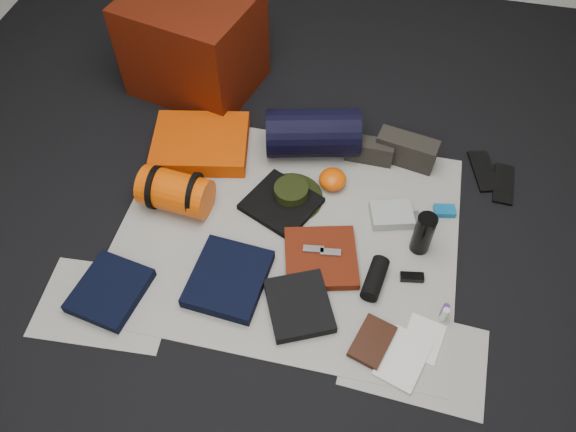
% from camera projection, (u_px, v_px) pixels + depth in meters
% --- Properties ---
extents(floor, '(4.50, 4.50, 0.02)m').
position_uv_depth(floor, '(288.00, 234.00, 2.70)').
color(floor, black).
rests_on(floor, ground).
extents(newspaper_mat, '(1.60, 1.30, 0.01)m').
position_uv_depth(newspaper_mat, '(288.00, 232.00, 2.69)').
color(newspaper_mat, '#B9B6AB').
rests_on(newspaper_mat, floor).
extents(newspaper_sheet_front_left, '(0.61, 0.44, 0.00)m').
position_uv_depth(newspaper_sheet_front_left, '(105.00, 304.00, 2.46)').
color(newspaper_sheet_front_left, '#B9B6AB').
rests_on(newspaper_sheet_front_left, floor).
extents(newspaper_sheet_front_right, '(0.60, 0.43, 0.00)m').
position_uv_depth(newspaper_sheet_front_right, '(415.00, 357.00, 2.32)').
color(newspaper_sheet_front_right, '#B9B6AB').
rests_on(newspaper_sheet_front_right, floor).
extents(red_cabinet, '(0.77, 0.69, 0.55)m').
position_uv_depth(red_cabinet, '(194.00, 44.00, 3.13)').
color(red_cabinet, '#4E1205').
rests_on(red_cabinet, floor).
extents(sleeping_pad, '(0.56, 0.49, 0.09)m').
position_uv_depth(sleeping_pad, '(201.00, 143.00, 2.98)').
color(sleeping_pad, '#D54102').
rests_on(sleeping_pad, newspaper_mat).
extents(stuff_sack, '(0.36, 0.23, 0.20)m').
position_uv_depth(stuff_sack, '(176.00, 192.00, 2.71)').
color(stuff_sack, '#DB4803').
rests_on(stuff_sack, newspaper_mat).
extents(sack_strap_left, '(0.02, 0.22, 0.22)m').
position_uv_depth(sack_strap_left, '(156.00, 187.00, 2.72)').
color(sack_strap_left, black).
rests_on(sack_strap_left, newspaper_mat).
extents(sack_strap_right, '(0.03, 0.22, 0.22)m').
position_uv_depth(sack_strap_right, '(195.00, 194.00, 2.69)').
color(sack_strap_right, black).
rests_on(sack_strap_right, newspaper_mat).
extents(navy_duffel, '(0.53, 0.36, 0.25)m').
position_uv_depth(navy_duffel, '(313.00, 133.00, 2.91)').
color(navy_duffel, black).
rests_on(navy_duffel, newspaper_mat).
extents(boonie_brim, '(0.42, 0.42, 0.01)m').
position_uv_depth(boonie_brim, '(291.00, 198.00, 2.81)').
color(boonie_brim, black).
rests_on(boonie_brim, newspaper_mat).
extents(boonie_crown, '(0.17, 0.17, 0.08)m').
position_uv_depth(boonie_crown, '(291.00, 192.00, 2.78)').
color(boonie_crown, black).
rests_on(boonie_crown, boonie_brim).
extents(hiking_boot_left, '(0.25, 0.10, 0.12)m').
position_uv_depth(hiking_boot_left, '(370.00, 150.00, 2.93)').
color(hiking_boot_left, black).
rests_on(hiking_boot_left, newspaper_mat).
extents(hiking_boot_right, '(0.32, 0.17, 0.15)m').
position_uv_depth(hiking_boot_right, '(406.00, 150.00, 2.91)').
color(hiking_boot_right, black).
rests_on(hiking_boot_right, newspaper_mat).
extents(flip_flop_left, '(0.17, 0.29, 0.02)m').
position_uv_depth(flip_flop_left, '(483.00, 171.00, 2.92)').
color(flip_flop_left, black).
rests_on(flip_flop_left, floor).
extents(flip_flop_right, '(0.11, 0.27, 0.01)m').
position_uv_depth(flip_flop_right, '(503.00, 184.00, 2.87)').
color(flip_flop_right, black).
rests_on(flip_flop_right, floor).
extents(trousers_navy_a, '(0.33, 0.36, 0.05)m').
position_uv_depth(trousers_navy_a, '(110.00, 290.00, 2.47)').
color(trousers_navy_a, black).
rests_on(trousers_navy_a, newspaper_mat).
extents(trousers_navy_b, '(0.35, 0.39, 0.06)m').
position_uv_depth(trousers_navy_b, '(229.00, 278.00, 2.50)').
color(trousers_navy_b, black).
rests_on(trousers_navy_b, newspaper_mat).
extents(trousers_charcoal, '(0.36, 0.38, 0.05)m').
position_uv_depth(trousers_charcoal, '(299.00, 305.00, 2.43)').
color(trousers_charcoal, black).
rests_on(trousers_charcoal, newspaper_mat).
extents(black_tshirt, '(0.42, 0.41, 0.03)m').
position_uv_depth(black_tshirt, '(281.00, 204.00, 2.77)').
color(black_tshirt, black).
rests_on(black_tshirt, newspaper_mat).
extents(red_shirt, '(0.40, 0.40, 0.04)m').
position_uv_depth(red_shirt, '(321.00, 258.00, 2.58)').
color(red_shirt, '#5A1909').
rests_on(red_shirt, newspaper_mat).
extents(orange_stuff_sack, '(0.16, 0.16, 0.09)m').
position_uv_depth(orange_stuff_sack, '(333.00, 179.00, 2.83)').
color(orange_stuff_sack, '#DB4803').
rests_on(orange_stuff_sack, newspaper_mat).
extents(first_aid_pouch, '(0.23, 0.20, 0.05)m').
position_uv_depth(first_aid_pouch, '(392.00, 215.00, 2.72)').
color(first_aid_pouch, gray).
rests_on(first_aid_pouch, newspaper_mat).
extents(water_bottle, '(0.10, 0.10, 0.23)m').
position_uv_depth(water_bottle, '(423.00, 234.00, 2.55)').
color(water_bottle, black).
rests_on(water_bottle, newspaper_mat).
extents(speaker, '(0.11, 0.22, 0.08)m').
position_uv_depth(speaker, '(375.00, 278.00, 2.49)').
color(speaker, black).
rests_on(speaker, newspaper_mat).
extents(compact_camera, '(0.11, 0.08, 0.04)m').
position_uv_depth(compact_camera, '(409.00, 218.00, 2.72)').
color(compact_camera, '#ADADB2').
rests_on(compact_camera, newspaper_mat).
extents(cyan_case, '(0.11, 0.08, 0.03)m').
position_uv_depth(cyan_case, '(444.00, 211.00, 2.75)').
color(cyan_case, '#0F5C93').
rests_on(cyan_case, newspaper_mat).
extents(toiletry_purple, '(0.04, 0.04, 0.08)m').
position_uv_depth(toiletry_purple, '(445.00, 310.00, 2.39)').
color(toiletry_purple, '#4B216A').
rests_on(toiletry_purple, newspaper_mat).
extents(toiletry_clear, '(0.03, 0.03, 0.08)m').
position_uv_depth(toiletry_clear, '(444.00, 315.00, 2.38)').
color(toiletry_clear, silver).
rests_on(toiletry_clear, newspaper_mat).
extents(paperback_book, '(0.19, 0.24, 0.03)m').
position_uv_depth(paperback_book, '(372.00, 341.00, 2.34)').
color(paperback_book, black).
rests_on(paperback_book, newspaper_mat).
extents(map_booklet, '(0.24, 0.29, 0.01)m').
position_uv_depth(map_booklet, '(403.00, 359.00, 2.30)').
color(map_booklet, silver).
rests_on(map_booklet, newspaper_mat).
extents(map_printout, '(0.19, 0.22, 0.01)m').
position_uv_depth(map_printout, '(423.00, 339.00, 2.36)').
color(map_printout, silver).
rests_on(map_printout, newspaper_mat).
extents(sunglasses, '(0.11, 0.06, 0.03)m').
position_uv_depth(sunglasses, '(412.00, 277.00, 2.53)').
color(sunglasses, black).
rests_on(sunglasses, newspaper_mat).
extents(key_cluster, '(0.08, 0.08, 0.01)m').
position_uv_depth(key_cluster, '(111.00, 308.00, 2.44)').
color(key_cluster, '#ADADB2').
rests_on(key_cluster, newspaper_mat).
extents(tape_roll, '(0.05, 0.05, 0.04)m').
position_uv_depth(tape_roll, '(286.00, 195.00, 2.76)').
color(tape_roll, silver).
rests_on(tape_roll, black_tshirt).
extents(energy_bar_a, '(0.10, 0.05, 0.01)m').
position_uv_depth(energy_bar_a, '(313.00, 249.00, 2.57)').
color(energy_bar_a, '#ADADB2').
rests_on(energy_bar_a, red_shirt).
extents(energy_bar_b, '(0.10, 0.05, 0.01)m').
position_uv_depth(energy_bar_b, '(331.00, 252.00, 2.56)').
color(energy_bar_b, '#ADADB2').
rests_on(energy_bar_b, red_shirt).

